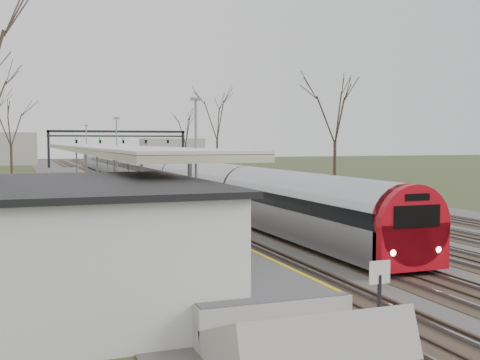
# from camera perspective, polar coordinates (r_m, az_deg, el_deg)

# --- Properties ---
(track_bed) EXTENTS (24.00, 160.00, 0.22)m
(track_bed) POSITION_cam_1_polar(r_m,az_deg,el_deg) (65.10, -7.40, -0.15)
(track_bed) COLOR #474442
(track_bed) RESTS_ON ground
(platform) EXTENTS (3.50, 69.00, 1.00)m
(platform) POSITION_cam_1_polar(r_m,az_deg,el_deg) (46.29, -13.86, -1.24)
(platform) COLOR #9E9B93
(platform) RESTS_ON ground
(canopy) EXTENTS (4.10, 50.00, 3.11)m
(canopy) POSITION_cam_1_polar(r_m,az_deg,el_deg) (41.64, -13.24, 2.96)
(canopy) COLOR slate
(canopy) RESTS_ON platform
(station_building) EXTENTS (6.00, 9.00, 3.20)m
(station_building) POSITION_cam_1_polar(r_m,az_deg,el_deg) (16.66, -14.46, -6.05)
(station_building) COLOR silver
(station_building) RESTS_ON ground
(signal_gantry) EXTENTS (21.00, 0.59, 6.08)m
(signal_gantry) POSITION_cam_1_polar(r_m,az_deg,el_deg) (94.44, -11.45, 3.93)
(signal_gantry) COLOR black
(signal_gantry) RESTS_ON ground
(tree_east_far) EXTENTS (5.00, 5.00, 10.30)m
(tree_east_far) POSITION_cam_1_polar(r_m,az_deg,el_deg) (57.73, 9.02, 6.52)
(tree_east_far) COLOR #2D231C
(tree_east_far) RESTS_ON ground
(train_near) EXTENTS (2.62, 90.21, 3.05)m
(train_near) POSITION_cam_1_polar(r_m,az_deg,el_deg) (61.64, -9.32, 0.93)
(train_near) COLOR #ACAEB6
(train_near) RESTS_ON ground
(train_far) EXTENTS (2.62, 75.21, 3.05)m
(train_far) POSITION_cam_1_polar(r_m,az_deg,el_deg) (118.84, -11.19, 2.21)
(train_far) COLOR #ACAEB6
(train_far) RESTS_ON ground
(passenger) EXTENTS (0.50, 0.68, 1.72)m
(passenger) POSITION_cam_1_polar(r_m,az_deg,el_deg) (16.11, -3.03, -5.33)
(passenger) COLOR #342950
(passenger) RESTS_ON platform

